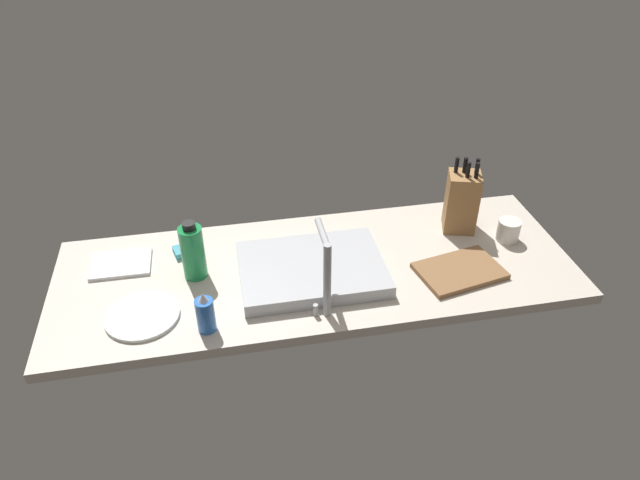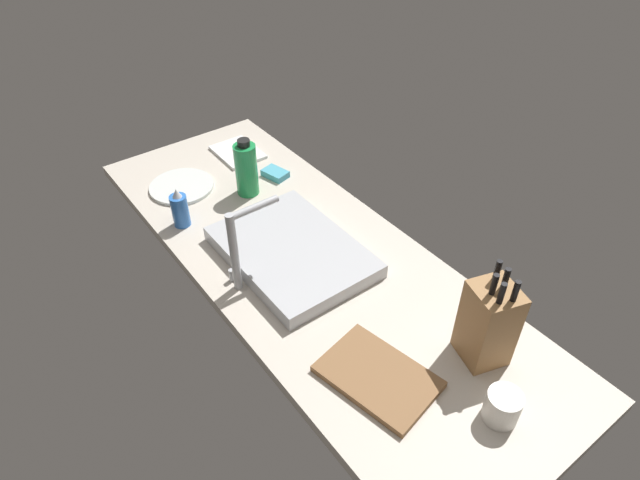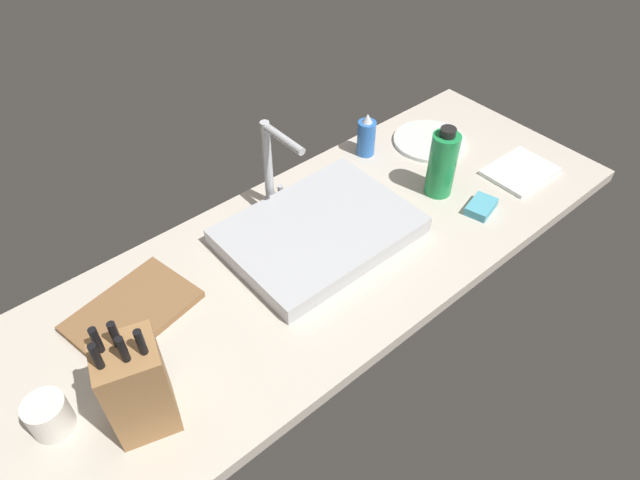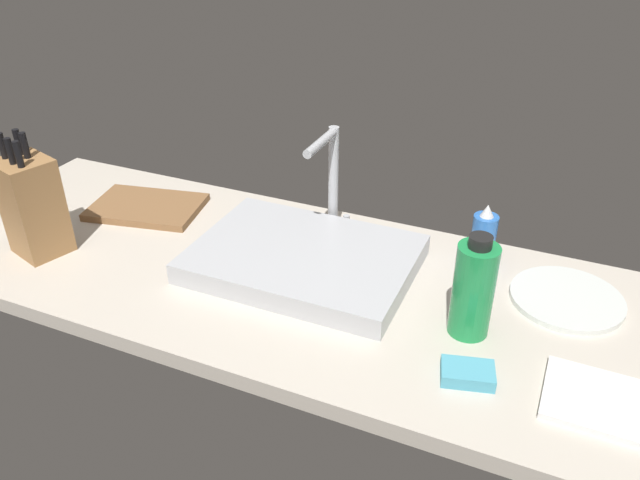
# 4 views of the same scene
# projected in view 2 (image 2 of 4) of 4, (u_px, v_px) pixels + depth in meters

# --- Properties ---
(countertop_slab) EXTENTS (1.73, 0.63, 0.04)m
(countertop_slab) POSITION_uv_depth(u_px,v_px,m) (307.00, 261.00, 1.66)
(countertop_slab) COLOR beige
(countertop_slab) RESTS_ON ground
(sink_basin) EXTENTS (0.47, 0.34, 0.05)m
(sink_basin) POSITION_uv_depth(u_px,v_px,m) (292.00, 252.00, 1.63)
(sink_basin) COLOR #B7BABF
(sink_basin) RESTS_ON countertop_slab
(faucet) EXTENTS (0.06, 0.16, 0.26)m
(faucet) POSITION_uv_depth(u_px,v_px,m) (239.00, 242.00, 1.46)
(faucet) COLOR #B7BABF
(faucet) RESTS_ON countertop_slab
(knife_block) EXTENTS (0.14, 0.13, 0.28)m
(knife_block) POSITION_uv_depth(u_px,v_px,m) (488.00, 323.00, 1.30)
(knife_block) COLOR #9E7042
(knife_block) RESTS_ON countertop_slab
(cutting_board) EXTENTS (0.30, 0.23, 0.02)m
(cutting_board) POSITION_uv_depth(u_px,v_px,m) (378.00, 376.00, 1.31)
(cutting_board) COLOR brown
(cutting_board) RESTS_ON countertop_slab
(soap_bottle) EXTENTS (0.05, 0.05, 0.14)m
(soap_bottle) POSITION_uv_depth(u_px,v_px,m) (180.00, 209.00, 1.73)
(soap_bottle) COLOR blue
(soap_bottle) RESTS_ON countertop_slab
(water_bottle) EXTENTS (0.08, 0.08, 0.21)m
(water_bottle) POSITION_uv_depth(u_px,v_px,m) (246.00, 169.00, 1.85)
(water_bottle) COLOR #1E8E47
(water_bottle) RESTS_ON countertop_slab
(dinner_plate) EXTENTS (0.22, 0.22, 0.01)m
(dinner_plate) POSITION_uv_depth(u_px,v_px,m) (182.00, 186.00, 1.92)
(dinner_plate) COLOR silver
(dinner_plate) RESTS_ON countertop_slab
(dish_towel) EXTENTS (0.20, 0.15, 0.01)m
(dish_towel) POSITION_uv_depth(u_px,v_px,m) (238.00, 152.00, 2.10)
(dish_towel) COLOR white
(dish_towel) RESTS_ON countertop_slab
(coffee_mug) EXTENTS (0.08, 0.08, 0.08)m
(coffee_mug) POSITION_uv_depth(u_px,v_px,m) (502.00, 407.00, 1.21)
(coffee_mug) COLOR silver
(coffee_mug) RESTS_ON countertop_slab
(dish_sponge) EXTENTS (0.10, 0.08, 0.02)m
(dish_sponge) POSITION_uv_depth(u_px,v_px,m) (275.00, 174.00, 1.98)
(dish_sponge) COLOR #4CA3BC
(dish_sponge) RESTS_ON countertop_slab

